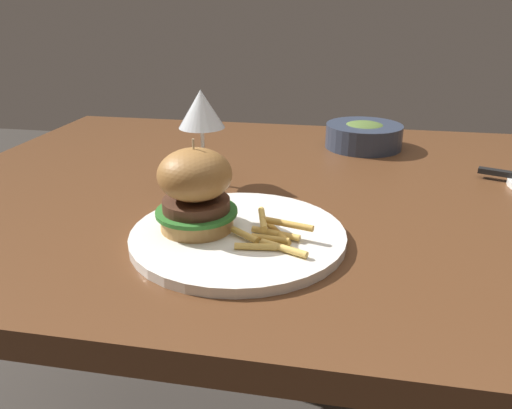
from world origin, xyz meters
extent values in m
cube|color=#56331C|center=(0.00, 0.00, 0.72)|extent=(1.39, 0.97, 0.04)
cylinder|color=#56331C|center=(-0.63, 0.42, 0.35)|extent=(0.06, 0.06, 0.70)
cylinder|color=white|center=(-0.08, -0.24, 0.75)|extent=(0.30, 0.30, 0.01)
cylinder|color=#B78447|center=(-0.14, -0.23, 0.77)|extent=(0.10, 0.10, 0.02)
cylinder|color=#2D7028|center=(-0.14, -0.23, 0.78)|extent=(0.12, 0.12, 0.01)
cylinder|color=#4C2D1E|center=(-0.14, -0.23, 0.79)|extent=(0.09, 0.09, 0.02)
ellipsoid|color=#9C6A35|center=(-0.14, -0.23, 0.83)|extent=(0.10, 0.10, 0.07)
cylinder|color=#CCB78C|center=(-0.14, -0.23, 0.86)|extent=(0.00, 0.00, 0.05)
cylinder|color=#E0B251|center=(-0.04, -0.29, 0.76)|extent=(0.06, 0.02, 0.01)
cylinder|color=#EABC5B|center=(-0.02, -0.24, 0.76)|extent=(0.07, 0.03, 0.01)
cylinder|color=gold|center=(-0.03, -0.27, 0.76)|extent=(0.05, 0.01, 0.01)
cylinder|color=#E0B251|center=(-0.06, -0.26, 0.76)|extent=(0.05, 0.04, 0.01)
cylinder|color=gold|center=(-0.02, -0.24, 0.76)|extent=(0.04, 0.06, 0.01)
cylinder|color=#EABC5B|center=(-0.01, -0.29, 0.76)|extent=(0.07, 0.03, 0.01)
cylinder|color=#E0B251|center=(-0.04, -0.23, 0.77)|extent=(0.02, 0.07, 0.01)
cylinder|color=gold|center=(-0.01, -0.24, 0.77)|extent=(0.07, 0.03, 0.01)
cylinder|color=silver|center=(-0.19, -0.01, 0.74)|extent=(0.06, 0.06, 0.00)
cylinder|color=silver|center=(-0.19, -0.01, 0.79)|extent=(0.01, 0.01, 0.10)
cone|color=silver|center=(-0.19, -0.01, 0.88)|extent=(0.08, 0.08, 0.07)
cube|color=black|center=(0.34, 0.10, 0.76)|extent=(0.06, 0.04, 0.01)
cylinder|color=#2D384C|center=(0.10, 0.29, 0.77)|extent=(0.17, 0.17, 0.05)
ellipsoid|color=#4C662D|center=(0.10, 0.29, 0.79)|extent=(0.10, 0.10, 0.02)
camera|label=1|loc=(0.06, -0.85, 1.05)|focal=35.00mm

